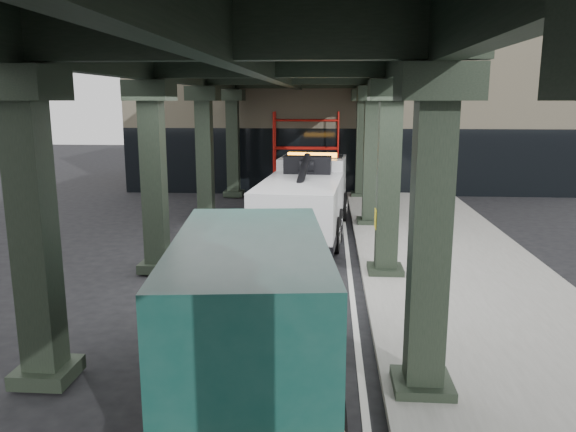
% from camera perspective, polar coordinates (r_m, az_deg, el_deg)
% --- Properties ---
extents(ground, '(90.00, 90.00, 0.00)m').
position_cam_1_polar(ground, '(12.95, -1.01, -8.70)').
color(ground, black).
rests_on(ground, ground).
extents(sidewalk, '(5.00, 40.00, 0.15)m').
position_cam_1_polar(sidewalk, '(15.15, 17.02, -5.87)').
color(sidewalk, gray).
rests_on(sidewalk, ground).
extents(lane_stripe, '(0.12, 38.00, 0.01)m').
position_cam_1_polar(lane_stripe, '(14.80, 6.32, -6.11)').
color(lane_stripe, silver).
rests_on(lane_stripe, ground).
extents(viaduct, '(7.40, 32.00, 6.40)m').
position_cam_1_polar(viaduct, '(14.21, -1.99, 15.51)').
color(viaduct, black).
rests_on(viaduct, ground).
extents(building, '(22.00, 10.00, 8.00)m').
position_cam_1_polar(building, '(32.11, 5.92, 10.68)').
color(building, '#C6B793').
rests_on(building, ground).
extents(scaffolding, '(3.08, 0.88, 4.00)m').
position_cam_1_polar(scaffolding, '(26.87, 1.85, 6.52)').
color(scaffolding, red).
rests_on(scaffolding, ground).
extents(tow_truck, '(2.99, 8.59, 2.77)m').
position_cam_1_polar(tow_truck, '(19.08, 1.88, 2.12)').
color(tow_truck, black).
rests_on(tow_truck, ground).
extents(towed_van, '(3.02, 6.35, 2.49)m').
position_cam_1_polar(towed_van, '(9.01, -3.77, -8.94)').
color(towed_van, '#12423A').
rests_on(towed_van, ground).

